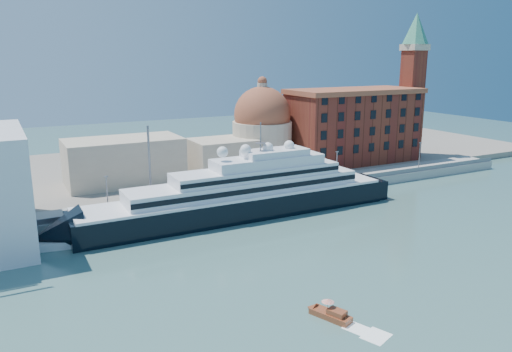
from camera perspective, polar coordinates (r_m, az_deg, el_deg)
ground at (r=95.63m, az=5.69°, el=-8.17°), size 400.00×400.00×0.00m
quay at (r=123.43m, az=-2.99°, el=-2.46°), size 180.00×10.00×2.50m
land at (r=160.55m, az=-9.14°, el=1.07°), size 260.00×72.00×2.00m
quay_fence at (r=119.01m, az=-2.09°, el=-2.14°), size 180.00×0.10×1.20m
superyacht at (r=110.91m, az=-3.06°, el=-2.71°), size 82.25×11.40×24.58m
service_barge at (r=102.27m, az=-20.41°, el=-7.04°), size 12.96×6.01×2.81m
water_taxi at (r=72.06m, az=8.62°, el=-15.33°), size 4.03×6.30×2.84m
warehouse at (r=163.05m, az=11.09°, el=5.75°), size 43.00×19.00×23.25m
campanile at (r=177.79m, az=17.49°, el=10.86°), size 8.40×8.40×47.00m
church at (r=144.98m, az=-4.69°, el=3.84°), size 66.00×18.00×25.50m
lamp_posts at (r=115.16m, az=-8.41°, el=0.65°), size 120.80×2.40×18.00m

